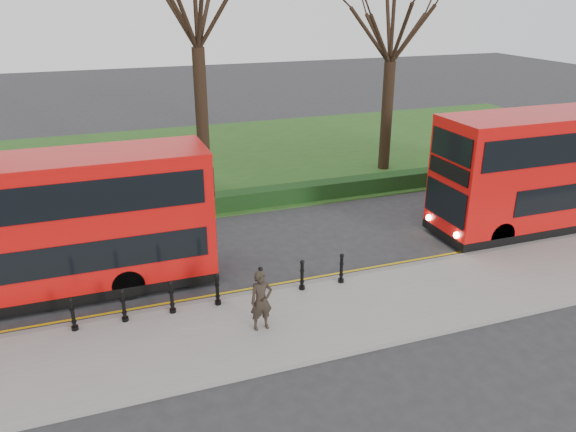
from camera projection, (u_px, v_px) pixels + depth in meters
name	position (u px, v px, depth m)	size (l,w,h in m)	color
ground	(210.00, 288.00, 18.71)	(120.00, 120.00, 0.00)	#28282B
pavement	(233.00, 334.00, 16.06)	(60.00, 4.00, 0.15)	gray
kerb	(217.00, 300.00, 17.81)	(60.00, 0.25, 0.16)	slate
grass_verge	(153.00, 165.00, 31.79)	(60.00, 18.00, 0.06)	#264C19
hedge	(176.00, 208.00, 24.49)	(60.00, 0.90, 0.80)	black
yellow_line_outer	(215.00, 298.00, 18.09)	(60.00, 0.10, 0.01)	yellow
yellow_line_inner	(214.00, 295.00, 18.27)	(60.00, 0.10, 0.01)	yellow
tree_right	(393.00, 24.00, 28.35)	(6.76, 6.76, 10.56)	black
bollard_row	(217.00, 290.00, 17.27)	(8.55, 0.15, 1.00)	black
bus_lead	(25.00, 231.00, 17.34)	(11.46, 2.63, 4.56)	red
bus_rear	(572.00, 168.00, 23.07)	(12.11, 2.78, 4.82)	red
pedestrian	(261.00, 301.00, 15.89)	(0.66, 0.43, 1.81)	#2C231B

